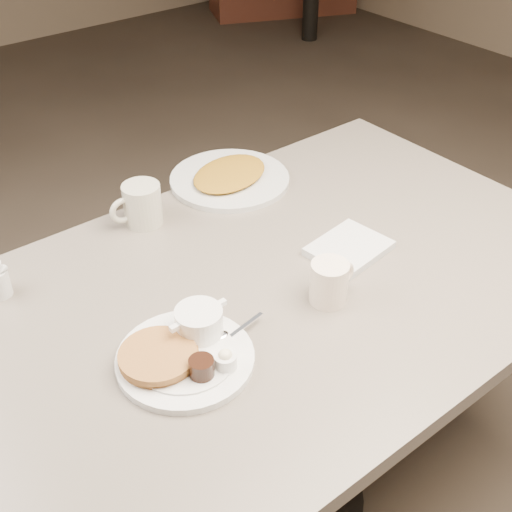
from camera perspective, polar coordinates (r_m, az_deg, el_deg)
diner_table at (r=1.49m, az=0.48°, el=-7.79°), size 1.50×0.90×0.75m
main_plate at (r=1.22m, az=-6.19°, el=-8.01°), size 0.31×0.26×0.07m
coffee_mug_near at (r=1.32m, az=6.39°, el=-2.19°), size 0.11×0.08×0.09m
napkin at (r=1.48m, az=8.03°, el=0.67°), size 0.18×0.15×0.02m
coffee_mug_far at (r=1.57m, az=-9.87°, el=4.38°), size 0.13×0.10×0.10m
hash_plate at (r=1.73m, az=-2.29°, el=6.80°), size 0.39×0.39×0.04m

